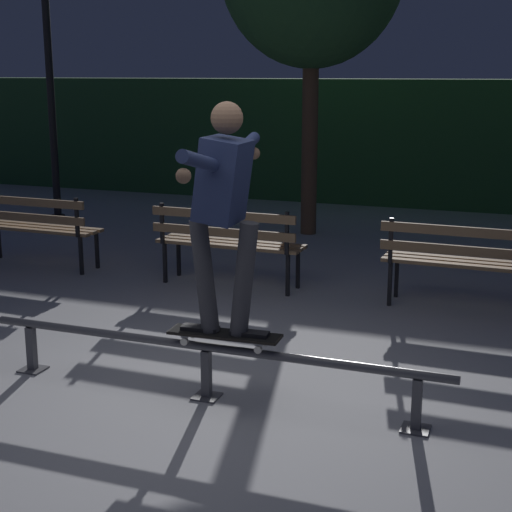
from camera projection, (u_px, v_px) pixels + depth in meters
ground_plane at (197, 406)px, 5.31m from camera, size 90.00×90.00×0.00m
hedge_backdrop at (417, 142)px, 13.30m from camera, size 24.00×1.20×2.11m
grind_rail at (206, 356)px, 5.39m from camera, size 3.43×0.18×0.41m
skateboard at (225, 335)px, 5.30m from camera, size 0.79×0.24×0.09m
skateboarder at (224, 200)px, 5.08m from camera, size 0.62×1.41×1.56m
park_bench_leftmost at (32, 222)px, 8.96m from camera, size 1.61×0.45×0.88m
park_bench_left_center at (227, 238)px, 8.13m from camera, size 1.61×0.45×0.88m
park_bench_right_center at (467, 257)px, 7.29m from camera, size 1.61×0.45×0.88m
lamp_post_left at (48, 54)px, 11.22m from camera, size 0.32×0.32×3.90m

